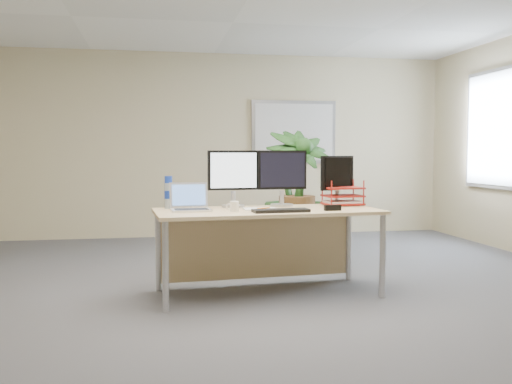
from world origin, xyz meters
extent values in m
plane|color=#4A4A4F|center=(0.00, 0.00, 0.00)|extent=(8.00, 8.00, 0.00)
cube|color=beige|center=(0.00, 4.00, 1.35)|extent=(7.00, 0.04, 2.70)
cube|color=#A2A1A6|center=(1.20, 3.97, 1.55)|extent=(1.30, 0.03, 0.95)
cube|color=silver|center=(1.20, 3.95, 1.55)|extent=(1.20, 0.01, 0.85)
cube|color=#A2A1A6|center=(3.47, 2.30, 1.55)|extent=(0.03, 1.30, 1.55)
cube|color=white|center=(3.45, 2.30, 1.55)|extent=(0.01, 1.20, 1.45)
cube|color=#DAC180|center=(0.08, 0.40, 0.73)|extent=(2.00, 0.96, 0.03)
cube|color=#DAC180|center=(0.05, 0.78, 0.36)|extent=(1.84, 0.15, 0.60)
cylinder|color=#B7B7BC|center=(-0.82, -0.02, 0.36)|extent=(0.05, 0.05, 0.72)
cylinder|color=#B7B7BC|center=(1.02, 0.11, 0.36)|extent=(0.05, 0.05, 0.72)
cylinder|color=#B7B7BC|center=(-0.87, 0.69, 0.36)|extent=(0.05, 0.05, 0.72)
cylinder|color=#B7B7BC|center=(0.97, 0.83, 0.36)|extent=(0.05, 0.05, 0.72)
imported|color=#183814|center=(0.65, 1.62, 0.75)|extent=(1.03, 1.03, 1.50)
cylinder|color=#B7B7BC|center=(-0.19, 0.66, 0.76)|extent=(0.21, 0.21, 0.02)
cylinder|color=#B7B7BC|center=(-0.19, 0.66, 0.83)|extent=(0.04, 0.04, 0.13)
cube|color=black|center=(-0.19, 0.66, 1.08)|extent=(0.46, 0.07, 0.36)
cube|color=white|center=(-0.19, 0.64, 1.08)|extent=(0.42, 0.03, 0.32)
cylinder|color=#B7B7BC|center=(0.27, 0.68, 0.76)|extent=(0.21, 0.21, 0.02)
cylinder|color=#B7B7BC|center=(0.27, 0.68, 0.83)|extent=(0.04, 0.04, 0.13)
cube|color=black|center=(0.27, 0.68, 1.08)|extent=(0.47, 0.08, 0.36)
cube|color=black|center=(0.27, 0.65, 1.08)|extent=(0.42, 0.03, 0.32)
cylinder|color=#B7B7BC|center=(0.82, 0.74, 0.76)|extent=(0.19, 0.19, 0.02)
cylinder|color=#B7B7BC|center=(0.82, 0.74, 0.82)|extent=(0.04, 0.04, 0.11)
cube|color=black|center=(0.82, 0.74, 1.05)|extent=(0.38, 0.24, 0.32)
cube|color=black|center=(0.83, 0.72, 1.05)|extent=(0.33, 0.19, 0.28)
cube|color=white|center=(-0.59, 0.38, 0.76)|extent=(0.35, 0.25, 0.02)
cube|color=black|center=(-0.59, 0.37, 0.77)|extent=(0.29, 0.17, 0.00)
cube|color=white|center=(-0.60, 0.53, 0.88)|extent=(0.33, 0.08, 0.22)
cube|color=#527FD3|center=(-0.60, 0.52, 0.88)|extent=(0.29, 0.06, 0.18)
cube|color=black|center=(0.14, 0.18, 0.76)|extent=(0.48, 0.19, 0.03)
cylinder|color=white|center=(-0.23, 0.30, 0.79)|extent=(0.08, 0.08, 0.09)
torus|color=white|center=(-0.28, 0.30, 0.79)|extent=(0.06, 0.02, 0.06)
cube|color=white|center=(0.01, 0.40, 0.75)|extent=(0.30, 0.23, 0.01)
cylinder|color=orange|center=(0.03, 0.37, 0.76)|extent=(0.13, 0.08, 0.01)
cylinder|color=yellow|center=(0.24, 0.33, 0.75)|extent=(0.11, 0.02, 0.01)
cylinder|color=#A9BAC6|center=(-0.77, 0.66, 0.86)|extent=(0.07, 0.07, 0.23)
cylinder|color=#193BC1|center=(-0.77, 0.66, 1.00)|extent=(0.07, 0.07, 0.06)
cylinder|color=#193BC1|center=(-0.77, 0.66, 0.87)|extent=(0.07, 0.07, 0.07)
cube|color=#9E1B13|center=(0.85, 0.67, 0.76)|extent=(0.37, 0.29, 0.02)
cube|color=#9E1B13|center=(0.85, 0.67, 0.84)|extent=(0.37, 0.29, 0.02)
cube|color=#9E1B13|center=(0.85, 0.67, 0.91)|extent=(0.37, 0.29, 0.02)
cube|color=white|center=(0.85, 0.67, 0.78)|extent=(0.34, 0.26, 0.02)
cube|color=black|center=(0.61, 0.21, 0.77)|extent=(0.15, 0.05, 0.05)
camera|label=1|loc=(-0.90, -4.45, 1.25)|focal=40.00mm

